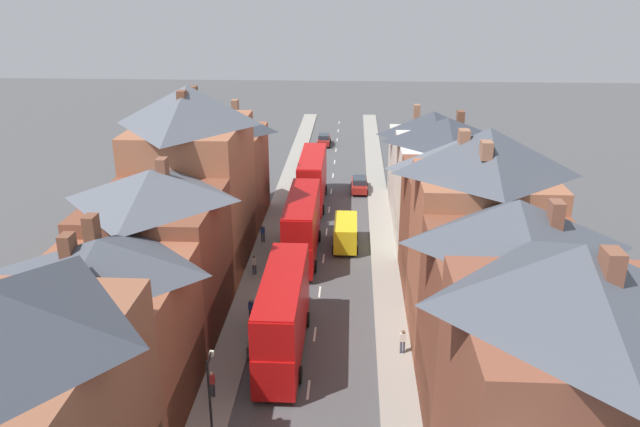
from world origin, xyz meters
TOP-DOWN VIEW (x-y plane):
  - pavement_left at (-5.10, 38.00)m, footprint 2.20×104.00m
  - pavement_right at (5.10, 38.00)m, footprint 2.20×104.00m
  - centre_line_dashes at (0.00, 36.00)m, footprint 0.14×97.80m
  - terrace_row_left at (-10.19, 15.67)m, footprint 8.00×55.50m
  - terrace_row_right at (10.19, 16.71)m, footprint 8.00×61.61m
  - double_decker_bus_lead at (-1.81, 30.42)m, footprint 2.74×10.80m
  - double_decker_bus_mid_street at (-1.81, 43.59)m, footprint 2.74×10.80m
  - double_decker_bus_far_approaching at (-1.81, 15.69)m, footprint 2.74×10.80m
  - car_near_blue at (-3.10, 16.52)m, footprint 1.90×4.16m
  - car_near_silver at (3.10, 48.13)m, footprint 1.90×4.53m
  - car_parked_left_a at (-1.80, 68.65)m, footprint 1.90×4.32m
  - car_parked_right_a at (-3.10, 57.69)m, footprint 1.90×4.48m
  - delivery_van at (1.80, 32.69)m, footprint 2.20×5.20m
  - pedestrian_near_right at (-5.31, 10.97)m, footprint 0.36×0.22m
  - pedestrian_mid_left at (5.59, 15.88)m, footprint 0.36×0.22m
  - pedestrian_mid_right at (-4.43, 19.36)m, footprint 0.36×0.22m
  - pedestrian_far_left at (-5.30, 26.44)m, footprint 0.36×0.22m
  - pedestrian_far_right at (-5.53, 32.97)m, footprint 0.36×0.22m
  - street_lamp at (-4.25, 6.55)m, footprint 0.20×1.12m

SIDE VIEW (x-z plane):
  - centre_line_dashes at x=0.00m, z-range 0.00..0.01m
  - pavement_left at x=-5.10m, z-range 0.00..0.14m
  - pavement_right at x=5.10m, z-range 0.00..0.14m
  - car_parked_left_a at x=-1.80m, z-range 0.01..1.62m
  - car_near_silver at x=3.10m, z-range 0.01..1.65m
  - car_near_blue at x=-3.10m, z-range 0.00..1.70m
  - car_parked_right_a at x=-3.10m, z-range 0.00..1.71m
  - pedestrian_near_right at x=-5.31m, z-range 0.23..1.84m
  - pedestrian_mid_left at x=5.59m, z-range 0.23..1.84m
  - pedestrian_mid_right at x=-4.43m, z-range 0.23..1.84m
  - pedestrian_far_left at x=-5.30m, z-range 0.23..1.84m
  - pedestrian_far_right at x=-5.53m, z-range 0.23..1.84m
  - delivery_van at x=1.80m, z-range 0.13..2.54m
  - double_decker_bus_lead at x=-1.81m, z-range 0.17..5.47m
  - double_decker_bus_mid_street at x=-1.81m, z-range 0.17..5.47m
  - double_decker_bus_far_approaching at x=-1.81m, z-range 0.17..5.47m
  - street_lamp at x=-4.25m, z-range 0.49..5.99m
  - terrace_row_right at x=10.19m, z-range -1.00..12.98m
  - terrace_row_left at x=-10.19m, z-range -1.19..13.45m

